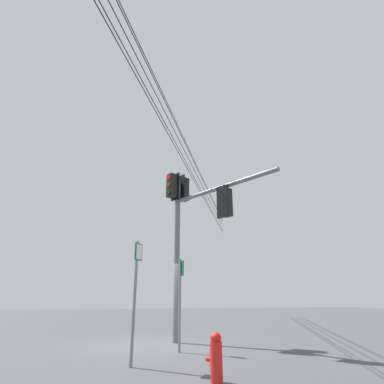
{
  "coord_description": "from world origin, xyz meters",
  "views": [
    {
      "loc": [
        10.52,
        -0.75,
        1.43
      ],
      "look_at": [
        0.31,
        1.25,
        4.96
      ],
      "focal_mm": 28.77,
      "sensor_mm": 36.0,
      "label": 1
    }
  ],
  "objects": [
    {
      "name": "route_sign_secondary",
      "position": [
        3.08,
        -0.6,
        1.63
      ],
      "size": [
        0.31,
        0.19,
        2.67
      ],
      "color": "slate",
      "rests_on": "ground"
    },
    {
      "name": "overhead_wire_span",
      "position": [
        -1.54,
        1.34,
        7.36
      ],
      "size": [
        26.17,
        11.16,
        1.55
      ],
      "color": "black"
    },
    {
      "name": "signal_mast_assembly",
      "position": [
        0.23,
        1.2,
        4.15
      ],
      "size": [
        4.03,
        2.8,
        5.85
      ],
      "color": "slate",
      "rests_on": "ground"
    },
    {
      "name": "ground_plane",
      "position": [
        0.0,
        0.0,
        0.0
      ],
      "size": [
        60.0,
        60.0,
        0.0
      ],
      "primitive_type": "plane",
      "color": "#47474C"
    },
    {
      "name": "route_sign_primary",
      "position": [
        1.47,
        0.69,
        1.48
      ],
      "size": [
        0.26,
        0.12,
        2.46
      ],
      "color": "slate",
      "rests_on": "ground"
    },
    {
      "name": "fire_hydrant",
      "position": [
        4.6,
        0.85,
        0.4
      ],
      "size": [
        0.26,
        0.29,
        0.81
      ],
      "color": "red",
      "rests_on": "ground"
    }
  ]
}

